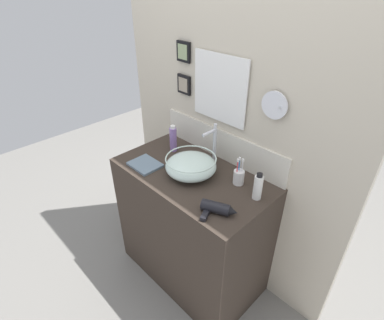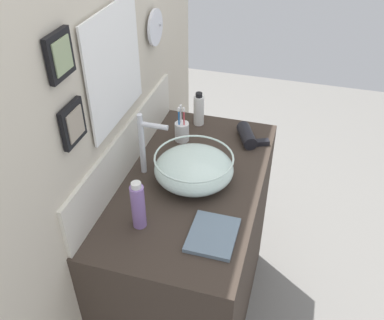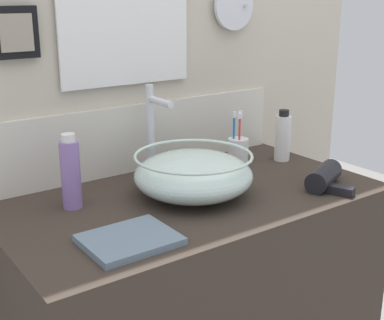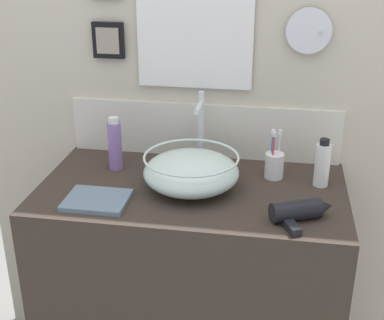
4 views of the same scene
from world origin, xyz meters
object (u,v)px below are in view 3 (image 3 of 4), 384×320
at_px(hair_drier, 326,176).
at_px(hand_towel, 130,240).
at_px(toothbrush_cup, 238,151).
at_px(soap_dispenser, 71,173).
at_px(faucet, 154,125).
at_px(glass_bowl_sink, 195,174).
at_px(lotion_bottle, 283,137).

distance_m(hair_drier, hand_towel, 0.63).
distance_m(hair_drier, toothbrush_cup, 0.30).
relative_size(hair_drier, soap_dispenser, 1.04).
bearing_deg(hand_towel, faucet, 51.10).
height_order(glass_bowl_sink, faucet, faucet).
xyz_separation_m(lotion_bottle, soap_dispenser, (-0.72, 0.02, 0.01)).
bearing_deg(faucet, lotion_bottle, -14.00).
bearing_deg(faucet, glass_bowl_sink, -90.00).
xyz_separation_m(glass_bowl_sink, hand_towel, (-0.28, -0.15, -0.05)).
xyz_separation_m(faucet, lotion_bottle, (0.42, -0.11, -0.08)).
xyz_separation_m(toothbrush_cup, hand_towel, (-0.55, -0.28, -0.04)).
bearing_deg(lotion_bottle, toothbrush_cup, 167.03).
height_order(glass_bowl_sink, toothbrush_cup, toothbrush_cup).
relative_size(glass_bowl_sink, faucet, 1.16).
xyz_separation_m(faucet, hand_towel, (-0.28, -0.35, -0.15)).
bearing_deg(soap_dispenser, lotion_bottle, -1.54).
relative_size(glass_bowl_sink, soap_dispenser, 1.64).
height_order(faucet, toothbrush_cup, faucet).
relative_size(glass_bowl_sink, lotion_bottle, 1.90).
height_order(lotion_bottle, hand_towel, lotion_bottle).
xyz_separation_m(toothbrush_cup, soap_dispenser, (-0.56, -0.02, 0.04)).
bearing_deg(toothbrush_cup, lotion_bottle, -12.97).
distance_m(faucet, lotion_bottle, 0.44).
distance_m(hair_drier, lotion_bottle, 0.26).
bearing_deg(soap_dispenser, hand_towel, -86.35).
distance_m(faucet, toothbrush_cup, 0.29).
height_order(faucet, soap_dispenser, faucet).
relative_size(lotion_bottle, hand_towel, 0.85).
bearing_deg(toothbrush_cup, hand_towel, -152.80).
bearing_deg(soap_dispenser, toothbrush_cup, 1.72).
xyz_separation_m(faucet, soap_dispenser, (-0.30, -0.09, -0.06)).
relative_size(hair_drier, lotion_bottle, 1.20).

